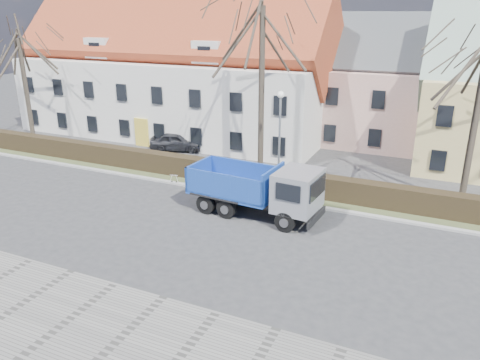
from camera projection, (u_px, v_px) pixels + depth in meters
The scene contains 14 objects.
ground at pixel (233, 233), 22.51m from camera, with size 120.00×120.00×0.00m, color #333435.
sidewalk_near at pixel (122, 338), 15.22m from camera, with size 80.00×5.00×0.08m, color gray.
curb_far at pixel (267, 198), 26.43m from camera, with size 80.00×0.30×0.12m, color #9B9A97.
grass_strip at pixel (277, 189), 27.80m from camera, with size 80.00×3.00×0.10m, color #424C2B.
hedge at pixel (276, 181), 27.43m from camera, with size 60.00×0.90×1.30m, color black.
building_white at pixel (174, 77), 39.62m from camera, with size 26.80×10.80×9.50m, color silver, non-canonical shape.
building_pink at pixel (386, 92), 36.73m from camera, with size 10.80×8.80×8.00m, color tan, non-canonical shape.
tree_0 at pixel (25, 80), 36.61m from camera, with size 7.20×7.20×9.90m, color #342D24, non-canonical shape.
tree_1 at pixel (262, 76), 28.41m from camera, with size 9.20×9.20×12.65m, color #342D24, non-canonical shape.
tree_2 at pixel (478, 105), 24.04m from camera, with size 8.00×8.00×11.00m, color #342D24, non-canonical shape.
dump_truck at pixel (250, 188), 24.14m from camera, with size 7.19×2.67×2.88m, color navy, non-canonical shape.
streetlight at pixel (279, 139), 27.60m from camera, with size 0.45×0.45×5.81m, color #91989E, non-canonical shape.
cart_frame at pixel (171, 179), 28.77m from camera, with size 0.71×0.41×0.65m, color silver, non-canonical shape.
parked_car_a at pixel (177, 142), 35.46m from camera, with size 1.63×4.04×1.38m, color #222328.
Camera 1 is at (8.68, -18.35, 10.07)m, focal length 35.00 mm.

